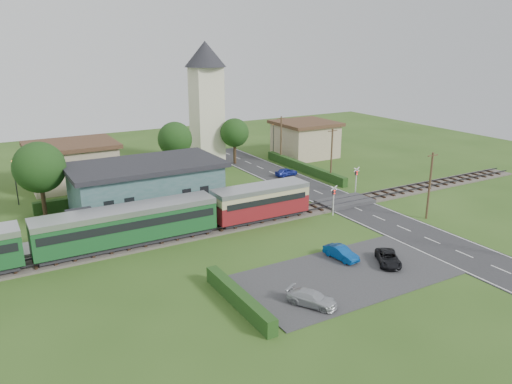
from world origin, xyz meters
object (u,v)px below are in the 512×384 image
train (91,231)px  pedestrian_far (89,231)px  car_on_road (286,172)px  crossing_signal_far (356,176)px  equipment_hut (81,224)px  crossing_signal_near (334,196)px  house_west (73,164)px  church_tower (206,94)px  house_east (305,139)px  car_park_silver (312,298)px  car_park_dark (388,258)px  station_building (146,186)px  pedestrian_near (222,205)px  car_park_blue (341,253)px

train → pedestrian_far: (0.34, 2.59, -0.96)m
car_on_road → crossing_signal_far: bearing=-170.0°
pedestrian_far → crossing_signal_far: bearing=-109.3°
equipment_hut → crossing_signal_near: 25.04m
house_west → crossing_signal_near: size_ratio=3.30×
church_tower → house_east: 17.21m
car_on_road → car_park_silver: bearing=144.9°
crossing_signal_near → car_park_dark: crossing_signal_near is taller
car_park_silver → house_east: bearing=24.2°
equipment_hut → station_building: station_building is taller
equipment_hut → pedestrian_near: (14.04, -0.14, -0.40)m
car_park_blue → car_park_silver: 8.31m
house_west → house_east: bearing=-1.6°
car_park_dark → pedestrian_far: bearing=172.4°
pedestrian_near → house_east: bearing=-119.0°
car_park_blue → car_park_silver: (-6.64, -5.00, -0.02)m
station_building → car_on_road: station_building is taller
equipment_hut → pedestrian_near: bearing=-0.6°
car_on_road → car_park_silver: size_ratio=0.89×
crossing_signal_near → car_park_dark: size_ratio=0.92×
crossing_signal_far → car_park_dark: crossing_signal_far is taller
house_west → pedestrian_near: bearing=-61.0°
church_tower → car_park_dark: bearing=-93.1°
church_tower → car_park_dark: (-2.18, -40.19, -9.65)m
station_building → crossing_signal_near: (16.40, -11.40, -0.55)m
car_park_silver → equipment_hut: bearing=88.9°
crossing_signal_far → car_park_blue: size_ratio=0.99×
equipment_hut → crossing_signal_far: crossing_signal_far is taller
station_building → pedestrian_far: bearing=-139.5°
car_park_dark → car_park_silver: bearing=-134.2°
house_east → pedestrian_far: bearing=-152.6°
house_east → crossing_signal_far: bearing=-108.1°
train → car_park_blue: size_ratio=13.03×
pedestrian_far → train: bearing=153.6°
car_park_dark → pedestrian_near: bearing=143.4°
car_on_road → pedestrian_far: (-28.23, -10.62, 0.63)m
train → car_park_blue: (17.88, -11.50, -1.55)m
car_park_blue → house_east: bearing=52.5°
train → car_park_silver: bearing=-55.7°
equipment_hut → pedestrian_near: size_ratio=1.42×
house_east → equipment_hut: bearing=-153.7°
crossing_signal_far → car_park_dark: 19.84m
equipment_hut → crossing_signal_near: size_ratio=0.78×
train → crossing_signal_far: (31.43, 2.39, -0.04)m
house_east → church_tower: bearing=165.1°
church_tower → pedestrian_near: church_tower is taller
church_tower → pedestrian_far: 33.69m
train → crossing_signal_far: 31.52m
crossing_signal_near → car_park_blue: 11.19m
crossing_signal_far → car_park_dark: (-10.78, -16.58, -1.56)m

